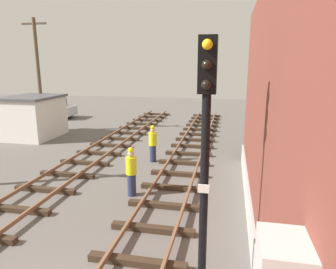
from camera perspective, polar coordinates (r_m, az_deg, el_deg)
signal_mast at (r=6.22m, az=6.95°, el=-0.79°), size 0.36×0.40×5.37m
control_hut at (r=22.24m, az=-23.57°, el=3.05°), size 3.00×3.80×2.76m
parked_car_silver at (r=29.54m, az=-20.87°, el=4.56°), size 4.20×2.04×1.76m
parked_car_black at (r=29.94m, az=-27.62°, el=4.03°), size 4.20×2.04×1.76m
utility_pole_far at (r=23.66m, az=-22.86°, el=10.31°), size 1.80×0.24×7.84m
track_worker_foreground at (r=15.35m, az=-2.83°, el=-1.72°), size 0.40×0.40×1.87m
track_worker_distant at (r=11.53m, az=-6.80°, el=-6.88°), size 0.40×0.40×1.87m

